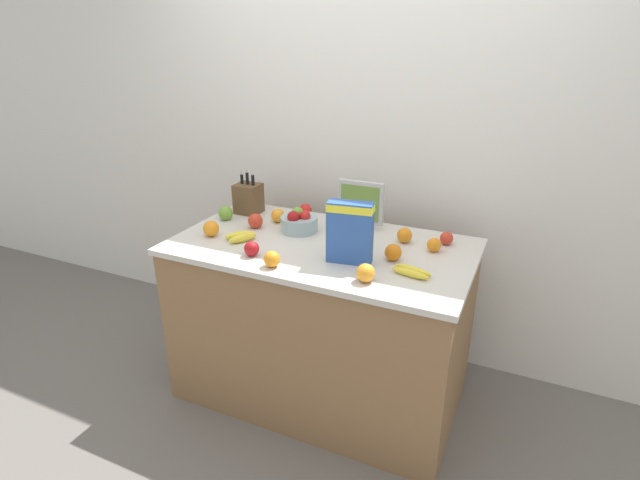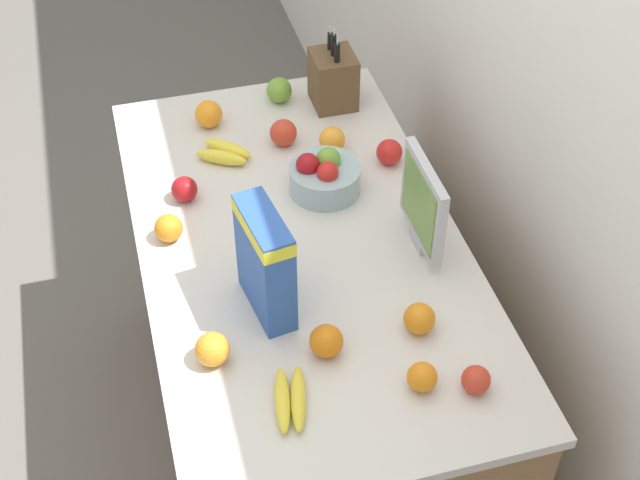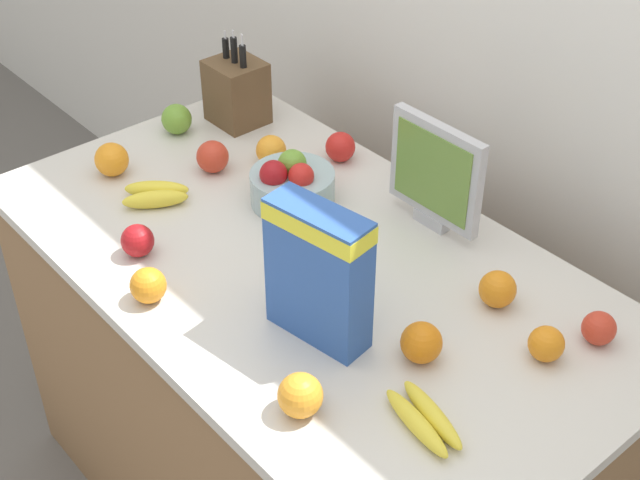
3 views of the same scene
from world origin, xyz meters
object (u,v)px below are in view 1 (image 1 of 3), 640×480
object	(u,v)px
apple_rear	(305,210)
apple_middle	(226,213)
apple_leftmost	(447,238)
orange_near_bowl	(366,273)
orange_front_center	(211,228)
orange_mid_right	(404,235)
orange_front_right	(434,245)
fruit_bowl	(299,222)
orange_front_left	(272,259)
apple_by_knife_block	(255,221)
apple_front	(252,249)
orange_back_center	(278,215)
cereal_box	(350,230)
banana_bunch_left	(412,272)
small_monitor	(361,203)
banana_bunch_right	(241,237)
knife_block	(248,198)
orange_by_cereal	(393,252)

from	to	relation	value
apple_rear	apple_middle	world-z (taller)	apple_middle
apple_leftmost	orange_near_bowl	world-z (taller)	orange_near_bowl
orange_front_center	orange_mid_right	bearing A→B (deg)	19.72
orange_front_right	orange_mid_right	size ratio (longest dim) A/B	0.90
fruit_bowl	orange_front_left	size ratio (longest dim) A/B	2.65
fruit_bowl	apple_by_knife_block	xyz separation A→B (m)	(-0.24, -0.06, -0.01)
fruit_bowl	apple_leftmost	world-z (taller)	fruit_bowl
fruit_bowl	apple_front	world-z (taller)	fruit_bowl
apple_by_knife_block	orange_front_center	world-z (taller)	orange_front_center
orange_front_right	orange_back_center	world-z (taller)	orange_back_center
orange_back_center	orange_near_bowl	bearing A→B (deg)	-34.68
orange_back_center	cereal_box	bearing A→B (deg)	-29.95
cereal_box	apple_middle	size ratio (longest dim) A/B	3.60
banana_bunch_left	apple_by_knife_block	distance (m)	0.95
apple_middle	orange_front_center	world-z (taller)	orange_front_center
small_monitor	banana_bunch_right	bearing A→B (deg)	-139.15
banana_bunch_right	orange_near_bowl	world-z (taller)	orange_near_bowl
apple_front	orange_near_bowl	bearing A→B (deg)	-2.57
apple_front	apple_middle	bearing A→B (deg)	137.64
fruit_bowl	orange_mid_right	world-z (taller)	fruit_bowl
orange_front_right	orange_mid_right	bearing A→B (deg)	162.40
fruit_bowl	orange_front_center	size ratio (longest dim) A/B	2.38
banana_bunch_right	apple_by_knife_block	size ratio (longest dim) A/B	2.15
apple_rear	apple_leftmost	distance (m)	0.83
banana_bunch_left	orange_mid_right	bearing A→B (deg)	110.79
apple_middle	orange_front_left	xyz separation A→B (m)	(0.55, -0.43, -0.00)
cereal_box	fruit_bowl	size ratio (longest dim) A/B	1.45
apple_front	orange_front_left	size ratio (longest dim) A/B	0.97
apple_leftmost	apple_middle	bearing A→B (deg)	-172.33
knife_block	orange_mid_right	xyz separation A→B (m)	(0.96, -0.06, -0.05)
small_monitor	apple_middle	bearing A→B (deg)	-164.59
orange_front_left	orange_by_cereal	size ratio (longest dim) A/B	0.94
small_monitor	orange_by_cereal	bearing A→B (deg)	-49.05
apple_rear	apple_by_knife_block	xyz separation A→B (m)	(-0.17, -0.28, 0.00)
apple_rear	apple_middle	size ratio (longest dim) A/B	0.95
apple_rear	orange_back_center	bearing A→B (deg)	-125.15
fruit_bowl	orange_mid_right	size ratio (longest dim) A/B	2.61
apple_by_knife_block	orange_back_center	size ratio (longest dim) A/B	1.05
cereal_box	apple_by_knife_block	bearing A→B (deg)	154.38
apple_front	cereal_box	bearing A→B (deg)	16.53
orange_front_center	orange_front_right	distance (m)	1.15
orange_front_left	orange_back_center	size ratio (longest dim) A/B	0.98
banana_bunch_left	apple_rear	world-z (taller)	apple_rear
orange_near_bowl	orange_front_center	size ratio (longest dim) A/B	0.97
apple_rear	apple_by_knife_block	distance (m)	0.32
orange_back_center	apple_by_knife_block	bearing A→B (deg)	-117.16
banana_bunch_left	apple_middle	world-z (taller)	apple_middle
banana_bunch_right	apple_front	world-z (taller)	apple_front
apple_middle	orange_near_bowl	xyz separation A→B (m)	(0.98, -0.39, 0.00)
banana_bunch_left	apple_by_knife_block	world-z (taller)	apple_by_knife_block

